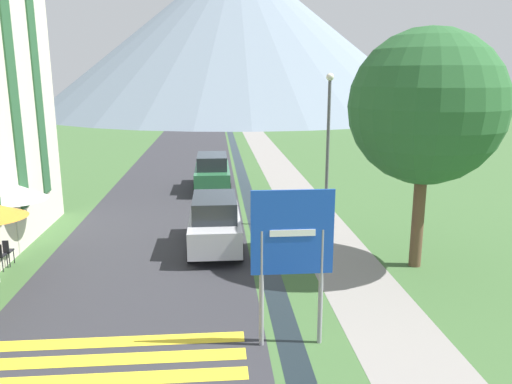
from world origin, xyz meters
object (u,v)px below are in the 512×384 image
at_px(road_sign, 292,247).
at_px(cafe_chair_far_right, 4,250).
at_px(parked_car_far, 212,172).
at_px(parked_car_near, 215,222).
at_px(cafe_umbrella_rear_white, 13,192).
at_px(tree_by_path, 426,107).
at_px(streetlamp, 328,139).

distance_m(road_sign, cafe_chair_far_right, 9.68).
bearing_deg(cafe_chair_far_right, parked_car_far, 67.34).
distance_m(road_sign, parked_car_far, 15.53).
xyz_separation_m(parked_car_near, cafe_umbrella_rear_white, (-6.35, -0.08, 1.19)).
xyz_separation_m(cafe_chair_far_right, tree_by_path, (12.46, -0.96, 4.27)).
bearing_deg(road_sign, parked_car_far, 96.38).
distance_m(cafe_umbrella_rear_white, streetlamp, 10.95).
bearing_deg(parked_car_far, road_sign, -83.62).
bearing_deg(parked_car_near, tree_by_path, -18.97).
xyz_separation_m(parked_car_far, cafe_umbrella_rear_white, (-6.24, -9.12, 1.18)).
relative_size(parked_car_near, cafe_umbrella_rear_white, 1.75).
height_order(road_sign, cafe_chair_far_right, road_sign).
xyz_separation_m(cafe_chair_far_right, streetlamp, (10.65, 3.41, 2.86)).
distance_m(parked_car_far, cafe_chair_far_right, 11.95).
bearing_deg(road_sign, parked_car_near, 104.20).
relative_size(parked_car_far, cafe_chair_far_right, 5.33).
distance_m(parked_car_far, streetlamp, 8.43).
relative_size(road_sign, cafe_umbrella_rear_white, 1.45).
bearing_deg(parked_car_far, parked_car_near, -89.26).
height_order(road_sign, cafe_umbrella_rear_white, road_sign).
bearing_deg(streetlamp, parked_car_near, -151.92).
relative_size(road_sign, parked_car_far, 0.76).
distance_m(parked_car_near, streetlamp, 5.43).
relative_size(parked_car_far, streetlamp, 0.79).
height_order(cafe_chair_far_right, streetlamp, streetlamp).
height_order(parked_car_near, cafe_chair_far_right, parked_car_near).
height_order(parked_car_far, cafe_chair_far_right, parked_car_far).
distance_m(cafe_chair_far_right, streetlamp, 11.54).
distance_m(road_sign, tree_by_path, 6.68).
relative_size(road_sign, streetlamp, 0.59).
bearing_deg(parked_car_near, parked_car_far, 90.74).
height_order(parked_car_near, tree_by_path, tree_by_path).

